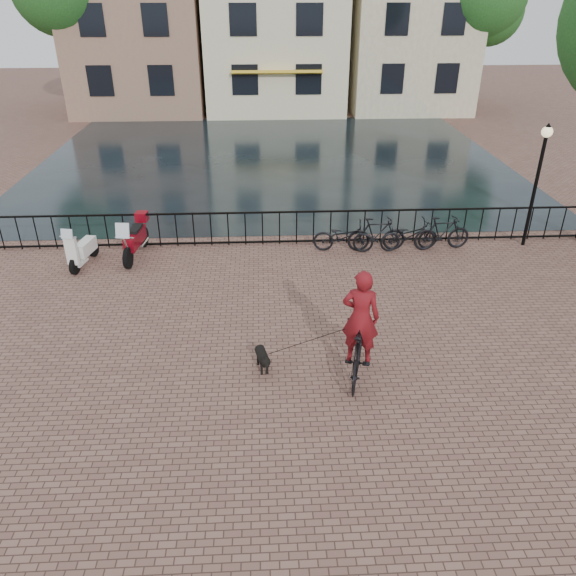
{
  "coord_description": "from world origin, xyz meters",
  "views": [
    {
      "loc": [
        -0.51,
        -7.27,
        6.74
      ],
      "look_at": [
        0.0,
        3.0,
        1.2
      ],
      "focal_mm": 35.0,
      "sensor_mm": 36.0,
      "label": 1
    }
  ],
  "objects_px": {
    "dog": "(262,359)",
    "scooter": "(82,242)",
    "motorcycle": "(134,234)",
    "lamp_post": "(540,166)",
    "cyclist": "(360,332)"
  },
  "relations": [
    {
      "from": "cyclist",
      "to": "scooter",
      "type": "distance_m",
      "value": 8.52
    },
    {
      "from": "dog",
      "to": "scooter",
      "type": "distance_m",
      "value": 6.97
    },
    {
      "from": "cyclist",
      "to": "scooter",
      "type": "height_order",
      "value": "cyclist"
    },
    {
      "from": "dog",
      "to": "cyclist",
      "type": "bearing_deg",
      "value": -21.28
    },
    {
      "from": "lamp_post",
      "to": "dog",
      "type": "relative_size",
      "value": 4.42
    },
    {
      "from": "motorcycle",
      "to": "scooter",
      "type": "distance_m",
      "value": 1.4
    },
    {
      "from": "cyclist",
      "to": "dog",
      "type": "height_order",
      "value": "cyclist"
    },
    {
      "from": "cyclist",
      "to": "motorcycle",
      "type": "relative_size",
      "value": 1.38
    },
    {
      "from": "cyclist",
      "to": "dog",
      "type": "xyz_separation_m",
      "value": [
        -1.84,
        0.29,
        -0.76
      ]
    },
    {
      "from": "motorcycle",
      "to": "scooter",
      "type": "bearing_deg",
      "value": -154.2
    },
    {
      "from": "dog",
      "to": "scooter",
      "type": "height_order",
      "value": "scooter"
    },
    {
      "from": "cyclist",
      "to": "scooter",
      "type": "relative_size",
      "value": 1.81
    },
    {
      "from": "lamp_post",
      "to": "cyclist",
      "type": "relative_size",
      "value": 1.29
    },
    {
      "from": "motorcycle",
      "to": "lamp_post",
      "type": "bearing_deg",
      "value": 8.19
    },
    {
      "from": "cyclist",
      "to": "motorcycle",
      "type": "bearing_deg",
      "value": -32.74
    }
  ]
}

